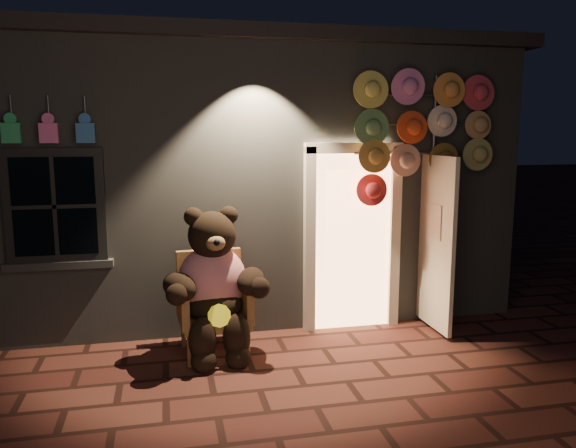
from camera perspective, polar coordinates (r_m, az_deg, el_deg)
name	(u,v)px	position (r m, az deg, el deg)	size (l,w,h in m)	color
ground	(260,390)	(5.31, -2.86, -16.51)	(60.00, 60.00, 0.00)	#542820
shop_building	(216,169)	(8.75, -7.30, 5.51)	(7.30, 5.95, 3.51)	slate
wicker_armchair	(213,302)	(6.05, -7.66, -7.90)	(0.77, 0.71, 1.06)	brown
teddy_bear	(214,285)	(5.86, -7.54, -6.15)	(1.15, 0.93, 1.59)	red
hat_rack	(422,131)	(6.64, 13.49, 9.15)	(1.68, 0.22, 2.97)	#59595E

